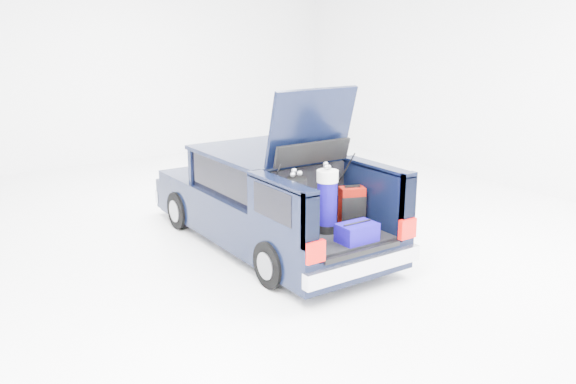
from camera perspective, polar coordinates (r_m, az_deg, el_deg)
ground at (r=9.39m, az=-1.71°, el=-4.87°), size 14.00×14.00×0.00m
car at (r=9.26m, az=-2.10°, el=-0.78°), size 1.87×4.65×2.47m
red_suitcase at (r=8.38m, az=6.02°, el=-1.30°), size 0.38×0.33×0.55m
black_golf_bag at (r=7.67m, az=0.77°, el=-1.57°), size 0.35×0.39×0.92m
blue_golf_bag at (r=7.99m, az=3.68°, el=-0.81°), size 0.37×0.37×0.95m
blue_duffel at (r=7.77m, az=6.48°, el=-3.77°), size 0.49×0.32×0.26m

